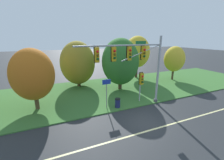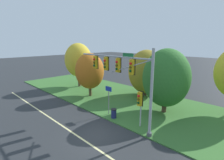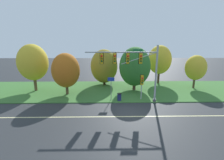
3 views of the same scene
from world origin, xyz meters
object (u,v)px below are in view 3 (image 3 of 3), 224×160
object	(u,v)px
tree_right_far	(196,68)
trash_bin	(119,97)
tree_behind_signpost	(104,66)
tree_tall_centre	(160,60)
pedestrian_signal_near_kerb	(142,82)
tree_left_of_mast	(66,70)
traffic_signal_mast	(132,63)
tree_mid_verge	(135,67)
route_sign_post	(111,85)
tree_nearest_road	(33,63)

from	to	relation	value
tree_right_far	trash_bin	size ratio (longest dim) A/B	5.81
tree_behind_signpost	tree_tall_centre	bearing A→B (deg)	4.74
tree_behind_signpost	trash_bin	distance (m)	9.14
pedestrian_signal_near_kerb	tree_tall_centre	bearing A→B (deg)	60.44
tree_behind_signpost	tree_left_of_mast	bearing A→B (deg)	-132.76
traffic_signal_mast	tree_left_of_mast	distance (m)	9.49
tree_tall_centre	tree_mid_verge	bearing A→B (deg)	-140.62
tree_mid_verge	pedestrian_signal_near_kerb	bearing A→B (deg)	-87.83
tree_tall_centre	trash_bin	size ratio (longest dim) A/B	7.51
tree_mid_verge	tree_left_of_mast	bearing A→B (deg)	-168.06
tree_left_of_mast	route_sign_post	bearing A→B (deg)	-21.58
tree_nearest_road	tree_right_far	size ratio (longest dim) A/B	1.32
traffic_signal_mast	tree_right_far	world-z (taller)	traffic_signal_mast
tree_tall_centre	tree_right_far	size ratio (longest dim) A/B	1.29
tree_nearest_road	trash_bin	size ratio (longest dim) A/B	7.65
pedestrian_signal_near_kerb	tree_tall_centre	xyz separation A→B (m)	(5.09, 8.97, 1.99)
traffic_signal_mast	tree_left_of_mast	xyz separation A→B (m)	(-8.83, 3.22, -1.31)
tree_left_of_mast	tree_right_far	xyz separation A→B (m)	(20.06, 2.89, -0.07)
tree_right_far	tree_nearest_road	bearing A→B (deg)	-177.75
route_sign_post	tree_tall_centre	size ratio (longest dim) A/B	0.43
tree_behind_signpost	tree_mid_verge	bearing A→B (deg)	-35.66
pedestrian_signal_near_kerb	traffic_signal_mast	bearing A→B (deg)	-153.32
route_sign_post	tree_right_far	distance (m)	14.84
traffic_signal_mast	tree_nearest_road	xyz separation A→B (m)	(-14.22, 5.11, -0.38)
route_sign_post	tree_nearest_road	size ratio (longest dim) A/B	0.42
tree_behind_signpost	tree_nearest_road	bearing A→B (deg)	-160.64
route_sign_post	tree_nearest_road	world-z (taller)	tree_nearest_road
pedestrian_signal_near_kerb	tree_tall_centre	size ratio (longest dim) A/B	0.47
route_sign_post	tree_behind_signpost	world-z (taller)	tree_behind_signpost
tree_left_of_mast	tree_behind_signpost	distance (m)	7.64
tree_left_of_mast	tree_right_far	bearing A→B (deg)	8.19
tree_behind_signpost	tree_tall_centre	distance (m)	10.21
tree_left_of_mast	tree_behind_signpost	size ratio (longest dim) A/B	0.93
tree_mid_verge	trash_bin	bearing A→B (deg)	-118.64
route_sign_post	tree_nearest_road	bearing A→B (deg)	159.46
pedestrian_signal_near_kerb	trash_bin	xyz separation A→B (m)	(-2.87, -0.28, -1.90)
pedestrian_signal_near_kerb	trash_bin	bearing A→B (deg)	-174.50
tree_mid_verge	trash_bin	distance (m)	6.47
route_sign_post	traffic_signal_mast	bearing A→B (deg)	-16.14
tree_mid_verge	traffic_signal_mast	bearing A→B (deg)	-102.74
tree_left_of_mast	trash_bin	size ratio (longest dim) A/B	6.31
route_sign_post	tree_left_of_mast	bearing A→B (deg)	158.42
traffic_signal_mast	route_sign_post	size ratio (longest dim) A/B	2.90
traffic_signal_mast	route_sign_post	world-z (taller)	traffic_signal_mast
trash_bin	tree_tall_centre	bearing A→B (deg)	49.30
traffic_signal_mast	tree_behind_signpost	xyz separation A→B (m)	(-3.65, 8.83, -1.44)
tree_nearest_road	tree_tall_centre	bearing A→B (deg)	12.41
pedestrian_signal_near_kerb	tree_nearest_road	world-z (taller)	tree_nearest_road
pedestrian_signal_near_kerb	tree_mid_verge	xyz separation A→B (m)	(-0.18, 4.65, 1.31)
tree_behind_signpost	tree_tall_centre	size ratio (longest dim) A/B	0.90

